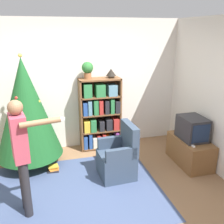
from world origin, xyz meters
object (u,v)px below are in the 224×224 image
bookshelf (100,115)px  armchair (119,158)px  standing_person (21,149)px  table_lamp (111,73)px  potted_plant (88,69)px  television (192,128)px  christmas_tree (26,109)px

bookshelf → armchair: 1.21m
bookshelf → standing_person: bearing=-129.4°
table_lamp → potted_plant: bearing=180.0°
television → armchair: size_ratio=0.58×
table_lamp → television: bearing=-42.4°
christmas_tree → table_lamp: size_ratio=10.09×
bookshelf → television: bearing=-37.0°
armchair → television: bearing=89.9°
christmas_tree → table_lamp: 1.74m
table_lamp → bookshelf: bearing=-177.4°
armchair → potted_plant: potted_plant is taller
christmas_tree → standing_person: size_ratio=1.27×
standing_person → potted_plant: size_ratio=4.81×
christmas_tree → television: bearing=-14.2°
standing_person → christmas_tree: bearing=168.1°
standing_person → table_lamp: size_ratio=7.92×
television → table_lamp: (-1.21, 1.10, 0.87)m
christmas_tree → table_lamp: (1.62, 0.39, 0.49)m
standing_person → table_lamp: (1.62, 1.69, 0.63)m
potted_plant → armchair: bearing=-76.1°
bookshelf → television: 1.82m
television → armchair: bearing=-177.7°
armchair → potted_plant: (-0.29, 1.16, 1.34)m
bookshelf → armchair: (0.06, -1.15, -0.39)m
bookshelf → table_lamp: bearing=2.6°
potted_plant → table_lamp: bearing=-0.0°
christmas_tree → table_lamp: christmas_tree is taller
bookshelf → standing_person: size_ratio=0.93×
bookshelf → potted_plant: bearing=177.2°
christmas_tree → potted_plant: bearing=18.6°
armchair → standing_person: 1.66m
standing_person → potted_plant: (1.16, 1.69, 0.72)m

